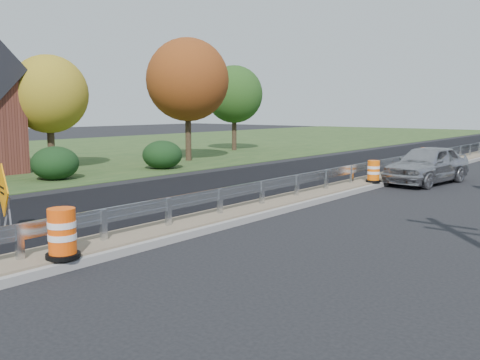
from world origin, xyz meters
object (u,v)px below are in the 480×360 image
Objects in this scene: barrel_median_far at (425,156)px; car_silver at (427,164)px; barrel_median_near at (62,234)px; barrel_median_mid at (373,172)px; caution_sign at (5,218)px.

barrel_median_far is 0.17× the size of car_silver.
barrel_median_near is at bearing -87.00° from car_silver.
car_silver reaches higher than barrel_median_mid.
caution_sign is at bearing 169.72° from barrel_median_near.
car_silver is (1.25, 2.53, 0.17)m from barrel_median_mid.
barrel_median_far is at bearing 97.09° from barrel_median_mid.
caution_sign is 2.19× the size of barrel_median_far.
car_silver is at bearing 85.73° from barrel_median_near.
car_silver is (2.35, -6.32, 0.19)m from barrel_median_far.
barrel_median_far is (2.45, 22.41, 0.16)m from caution_sign.
car_silver reaches higher than barrel_median_far.
barrel_median_mid is 0.18× the size of car_silver.
barrel_median_far is at bearing 117.68° from car_silver.
caution_sign is at bearing -96.24° from barrel_median_far.
barrel_median_near is (3.55, -0.64, 0.24)m from caution_sign.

